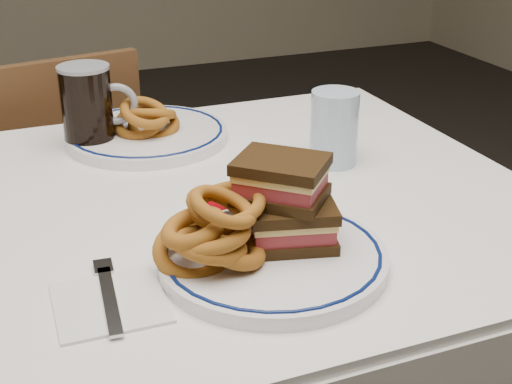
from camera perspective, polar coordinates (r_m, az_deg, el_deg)
name	(u,v)px	position (r m, az deg, el deg)	size (l,w,h in m)	color
dining_table	(132,273)	(1.12, -9.88, -6.38)	(1.27, 0.87, 0.75)	white
chair_far	(55,205)	(1.81, -15.80, -1.00)	(0.45, 0.45, 0.84)	#402114
main_plate	(272,257)	(0.91, 1.31, -5.20)	(0.29, 0.29, 0.02)	white
reuben_sandwich	(286,202)	(0.91, 2.42, -0.77)	(0.14, 0.14, 0.11)	black
onion_rings_main	(213,231)	(0.87, -3.45, -3.11)	(0.15, 0.12, 0.12)	brown
ketchup_ramekin	(217,212)	(0.97, -3.11, -1.63)	(0.05, 0.05, 0.03)	silver
beer_mug	(89,107)	(1.30, -13.23, 6.66)	(0.13, 0.09, 0.15)	black
water_glass	(334,128)	(1.21, 6.27, 5.12)	(0.08, 0.08, 0.13)	#ADC5DF
far_plate	(147,134)	(1.33, -8.72, 4.60)	(0.30, 0.30, 0.02)	white
onion_rings_far	(147,119)	(1.32, -8.70, 5.83)	(0.13, 0.12, 0.09)	brown
napkin_fork	(110,301)	(0.86, -11.63, -8.52)	(0.13, 0.17, 0.01)	silver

